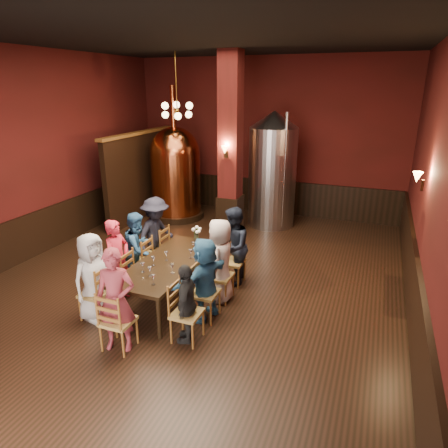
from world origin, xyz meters
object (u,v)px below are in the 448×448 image
at_px(person_2, 138,249).
at_px(copper_kettle, 176,172).
at_px(steel_vessel, 272,170).
at_px(rose_vase, 196,232).
at_px(dining_table, 169,264).
at_px(person_1, 118,261).
at_px(person_0, 93,277).

height_order(person_2, copper_kettle, copper_kettle).
bearing_deg(steel_vessel, person_2, -108.67).
height_order(steel_vessel, rose_vase, steel_vessel).
bearing_deg(person_2, dining_table, -117.90).
height_order(dining_table, steel_vessel, steel_vessel).
relative_size(dining_table, person_1, 1.58).
bearing_deg(copper_kettle, steel_vessel, 7.54).
bearing_deg(dining_table, person_2, 158.78).
distance_m(dining_table, person_1, 0.91).
xyz_separation_m(dining_table, rose_vase, (0.08, 1.00, 0.28)).
xyz_separation_m(person_1, person_2, (0.00, 0.66, -0.03)).
relative_size(person_2, steel_vessel, 0.47).
relative_size(steel_vessel, rose_vase, 9.11).
height_order(person_0, steel_vessel, steel_vessel).
bearing_deg(person_2, copper_kettle, 11.20).
xyz_separation_m(person_2, steel_vessel, (1.47, 4.36, 0.82)).
distance_m(person_0, person_1, 0.67).
height_order(person_1, person_2, person_1).
height_order(person_2, steel_vessel, steel_vessel).
bearing_deg(person_1, person_2, 4.65).
xyz_separation_m(person_1, copper_kettle, (-1.27, 4.66, 0.59)).
bearing_deg(steel_vessel, rose_vase, -98.43).
xyz_separation_m(steel_vessel, rose_vase, (-0.55, -3.70, -0.57)).
relative_size(dining_table, steel_vessel, 0.78).
height_order(dining_table, copper_kettle, copper_kettle).
distance_m(person_1, steel_vessel, 5.29).
distance_m(copper_kettle, rose_vase, 4.01).
distance_m(dining_table, steel_vessel, 4.81).
relative_size(person_2, copper_kettle, 0.39).
bearing_deg(person_0, rose_vase, -11.17).
bearing_deg(dining_table, rose_vase, 85.75).
xyz_separation_m(dining_table, person_1, (-0.85, -0.33, 0.07)).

